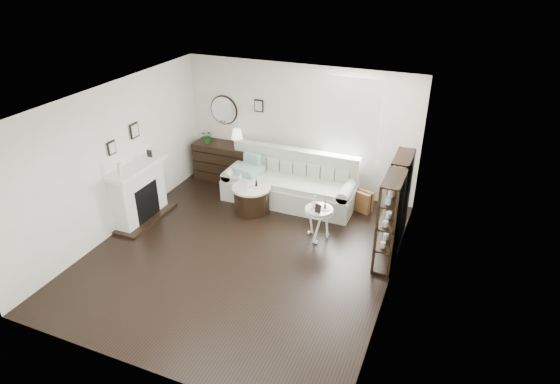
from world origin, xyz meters
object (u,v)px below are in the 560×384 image
at_px(sofa, 290,186).
at_px(pedestal_table, 319,211).
at_px(drum_table, 252,199).
at_px(dresser, 223,162).

xyz_separation_m(sofa, pedestal_table, (0.98, -1.14, 0.22)).
bearing_deg(sofa, drum_table, -129.32).
bearing_deg(dresser, sofa, -12.33).
relative_size(dresser, pedestal_table, 2.09).
height_order(drum_table, pedestal_table, pedestal_table).
bearing_deg(dresser, pedestal_table, -29.01).
bearing_deg(pedestal_table, dresser, 150.99).
distance_m(sofa, dresser, 1.81).
bearing_deg(drum_table, dresser, 138.47).
xyz_separation_m(dresser, drum_table, (1.21, -1.07, -0.16)).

